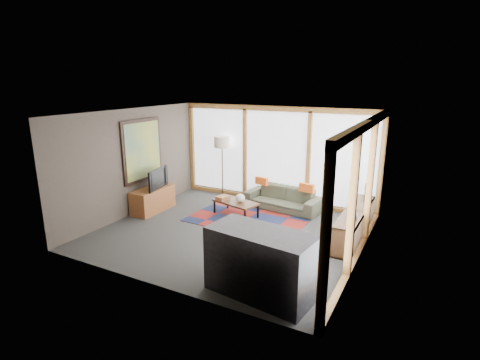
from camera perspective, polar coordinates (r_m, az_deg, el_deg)
The scene contains 17 objects.
ground at distance 8.34m, azimuth -1.30°, elevation -7.95°, with size 5.50×5.50×0.00m, color #2F2F2C.
room_envelope at distance 8.14m, azimuth 3.62°, elevation 2.84°, with size 5.52×5.02×2.62m.
rug at distance 9.06m, azimuth 1.13°, elevation -5.99°, with size 2.71×1.74×0.01m, color maroon.
sofa at distance 9.73m, azimuth 6.53°, elevation -2.83°, with size 1.95×0.76×0.57m, color #353728.
pillow_left at distance 9.88m, azimuth 3.32°, elevation -0.15°, with size 0.36×0.11×0.20m, color #D45819.
pillow_right at distance 9.37m, azimuth 10.13°, elevation -1.18°, with size 0.38×0.11×0.21m, color #D45819.
floor_lamp at distance 10.54m, azimuth -2.72°, elevation 1.97°, with size 0.44×0.44×1.74m, color #322518, non-canonical shape.
coffee_table at distance 9.25m, azimuth -0.64°, elevation -4.35°, with size 1.11×0.55×0.37m, color #352112, non-canonical shape.
book_stack at distance 9.30m, azimuth -2.68°, elevation -2.74°, with size 0.24×0.29×0.10m, color brown.
vase at distance 9.11m, azimuth 0.01°, elevation -2.77°, with size 0.24×0.24×0.20m, color beige.
bookshelf at distance 8.36m, azimuth 17.02°, elevation -6.38°, with size 0.44×2.41×0.60m, color #352112, non-canonical shape.
bowl_a at distance 7.74m, azimuth 16.76°, elevation -5.30°, with size 0.21×0.21×0.10m, color black.
bowl_b at distance 8.08m, azimuth 16.69°, elevation -4.52°, with size 0.16×0.16×0.08m, color black.
shelf_picture at distance 8.91m, azimuth 18.86°, elevation -1.63°, with size 0.04×0.34×0.45m, color black.
tv_console at distance 9.79m, azimuth -13.13°, elevation -2.93°, with size 0.50×1.20×0.60m, color brown.
television at distance 9.61m, azimuth -12.83°, elevation 0.25°, with size 0.91×0.12×0.52m, color black.
bar_counter at distance 5.92m, azimuth 3.19°, elevation -12.52°, with size 1.66×0.77×1.05m, color black.
Camera 1 is at (3.75, -6.69, 3.27)m, focal length 28.00 mm.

